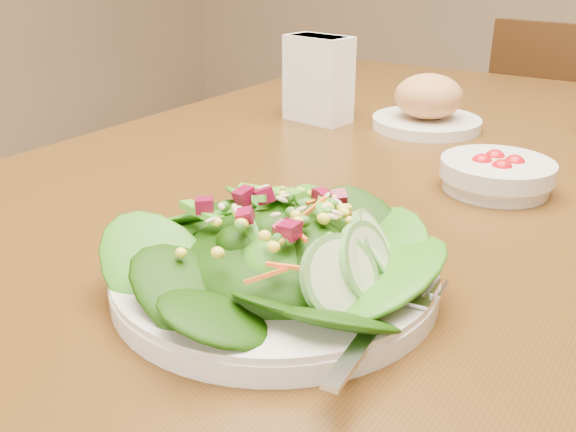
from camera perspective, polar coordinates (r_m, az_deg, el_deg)
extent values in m
cube|color=#42260E|center=(0.89, 9.10, 3.67)|extent=(0.90, 1.40, 0.04)
cylinder|color=#331E0B|center=(1.73, 5.70, 0.26)|extent=(0.07, 0.07, 0.71)
cube|color=#331E0B|center=(2.04, 23.34, 3.36)|extent=(0.43, 0.43, 0.04)
cylinder|color=#331E0B|center=(2.31, 19.95, 0.53)|extent=(0.04, 0.04, 0.38)
cylinder|color=#331E0B|center=(2.02, 16.52, -2.25)|extent=(0.04, 0.04, 0.38)
cube|color=#331E0B|center=(1.81, 22.66, 8.76)|extent=(0.37, 0.07, 0.42)
cylinder|color=silver|center=(0.55, -1.15, -5.50)|extent=(0.28, 0.28, 0.02)
ellipsoid|color=black|center=(0.54, -1.18, -2.73)|extent=(0.19, 0.19, 0.04)
cube|color=silver|center=(0.47, 8.66, -9.32)|extent=(0.05, 0.18, 0.01)
cylinder|color=silver|center=(1.05, 12.18, 8.09)|extent=(0.17, 0.17, 0.02)
ellipsoid|color=#BD7E4B|center=(1.04, 12.38, 10.38)|extent=(0.11, 0.11, 0.07)
cylinder|color=silver|center=(0.80, 18.04, 3.48)|extent=(0.13, 0.13, 0.04)
sphere|color=red|center=(0.80, 19.46, 4.18)|extent=(0.03, 0.03, 0.03)
sphere|color=red|center=(0.82, 17.87, 4.69)|extent=(0.03, 0.03, 0.03)
sphere|color=red|center=(0.80, 16.80, 4.32)|extent=(0.03, 0.03, 0.03)
sphere|color=red|center=(0.78, 18.42, 3.80)|extent=(0.03, 0.03, 0.03)
cube|color=white|center=(1.07, 2.71, 12.05)|extent=(0.11, 0.07, 0.14)
cube|color=white|center=(1.06, 2.72, 12.61)|extent=(0.10, 0.06, 0.12)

